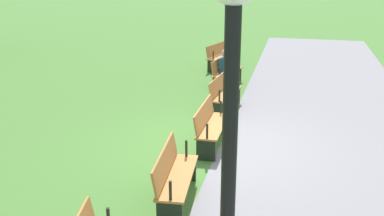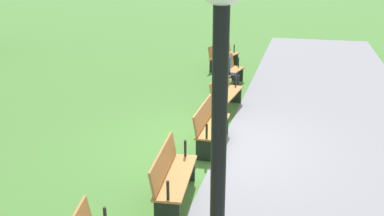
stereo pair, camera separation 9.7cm
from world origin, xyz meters
name	(u,v)px [view 1 (the left image)]	position (x,y,z in m)	size (l,w,h in m)	color
ground_plane	(213,146)	(0.00, 0.00, 0.00)	(120.00, 120.00, 0.00)	#477A33
path_paving	(333,157)	(0.00, 2.42, 0.00)	(28.59, 4.55, 0.01)	gray
bench_0	(221,56)	(-7.03, -1.09, 0.47)	(1.68, 0.91, 0.89)	#B27538
bench_1	(226,71)	(-4.72, -0.52, 0.47)	(1.67, 0.77, 0.89)	#B27538
bench_2	(224,93)	(-2.37, -0.18, 0.47)	(1.65, 0.63, 0.89)	#B27538
bench_3	(210,125)	(0.00, -0.07, 0.47)	(1.61, 0.47, 0.89)	#B27538
bench_4	(174,175)	(2.37, -0.18, 0.47)	(1.65, 0.63, 0.89)	#B27538
person_seated	(227,68)	(-4.40, -0.44, 0.64)	(0.40, 0.56, 1.20)	navy
lamp_post	(230,136)	(5.86, 1.20, 2.64)	(0.32, 0.32, 3.76)	black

